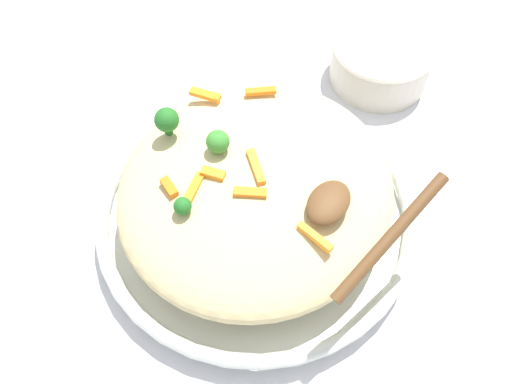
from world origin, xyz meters
The scene contains 16 objects.
ground_plane centered at (0.00, 0.00, 0.00)m, with size 2.40×2.40×0.00m, color silver.
serving_bowl centered at (0.00, 0.00, 0.02)m, with size 0.37×0.37×0.04m.
pasta_mound centered at (0.00, 0.00, 0.07)m, with size 0.31×0.30×0.08m, color #DBC689.
carrot_piece_0 centered at (0.03, -0.03, 0.11)m, with size 0.03×0.01×0.01m, color orange.
carrot_piece_1 centered at (0.03, 0.01, 0.11)m, with size 0.03×0.01×0.01m, color orange.
carrot_piece_2 centered at (-0.10, -0.06, 0.11)m, with size 0.04×0.01×0.01m, color orange.
carrot_piece_3 centered at (0.04, 0.09, 0.11)m, with size 0.04×0.01×0.01m, color orange.
carrot_piece_4 centered at (0.07, -0.06, 0.11)m, with size 0.02×0.01×0.01m, color orange.
carrot_piece_5 centered at (-0.06, -0.11, 0.11)m, with size 0.04×0.01×0.01m, color orange.
carrot_piece_6 centered at (0.06, -0.04, 0.11)m, with size 0.04×0.01×0.01m, color orange.
carrot_piece_7 centered at (0.00, 0.00, 0.11)m, with size 0.04×0.01×0.01m, color orange.
broccoli_floret_0 centered at (0.08, -0.04, 0.12)m, with size 0.02×0.02×0.02m.
broccoli_floret_1 centered at (0.00, -0.05, 0.12)m, with size 0.03×0.03×0.03m.
broccoli_floret_2 centered at (0.01, -0.11, 0.13)m, with size 0.03×0.03×0.04m.
serving_spoon centered at (0.01, 0.11, 0.13)m, with size 0.15×0.11×0.06m.
companion_bowl centered at (-0.29, 0.02, 0.04)m, with size 0.14×0.14×0.06m.
Camera 1 is at (0.31, 0.20, 0.62)m, focal length 42.57 mm.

